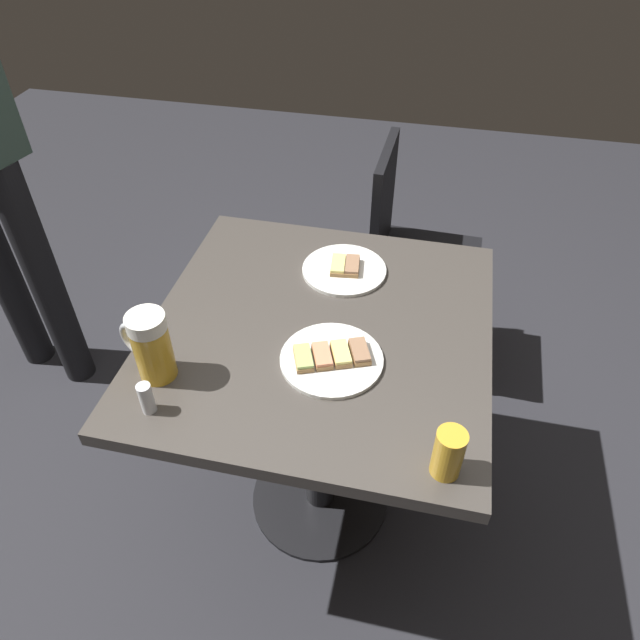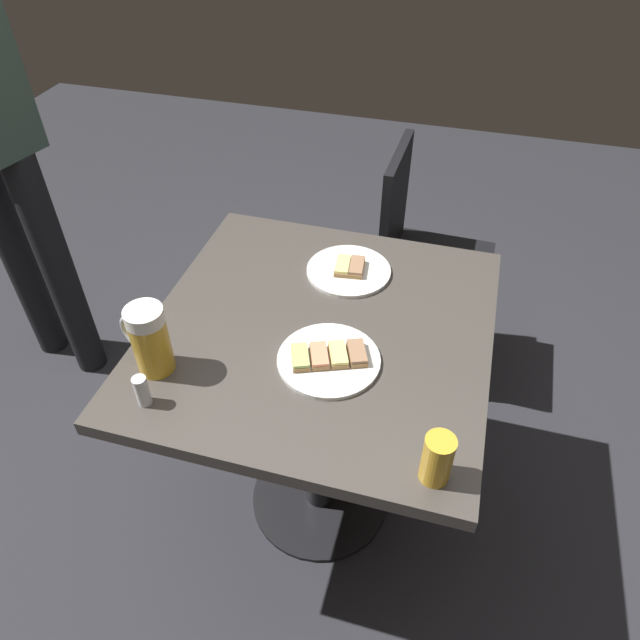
# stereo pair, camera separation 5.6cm
# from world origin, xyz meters

# --- Properties ---
(ground_plane) EXTENTS (6.00, 6.00, 0.00)m
(ground_plane) POSITION_xyz_m (0.00, 0.00, 0.00)
(ground_plane) COLOR #28282D
(cafe_table) EXTENTS (0.84, 0.81, 0.77)m
(cafe_table) POSITION_xyz_m (0.00, 0.00, 0.62)
(cafe_table) COLOR black
(cafe_table) RESTS_ON ground_plane
(plate_near) EXTENTS (0.23, 0.23, 0.03)m
(plate_near) POSITION_xyz_m (-0.11, -0.05, 0.78)
(plate_near) COLOR white
(plate_near) RESTS_ON cafe_table
(plate_far) EXTENTS (0.23, 0.23, 0.03)m
(plate_far) POSITION_xyz_m (0.23, -0.02, 0.78)
(plate_far) COLOR white
(plate_far) RESTS_ON cafe_table
(beer_mug) EXTENTS (0.08, 0.14, 0.17)m
(beer_mug) POSITION_xyz_m (-0.23, 0.32, 0.85)
(beer_mug) COLOR gold
(beer_mug) RESTS_ON cafe_table
(beer_glass_small) EXTENTS (0.06, 0.06, 0.11)m
(beer_glass_small) POSITION_xyz_m (-0.34, -0.32, 0.83)
(beer_glass_small) COLOR gold
(beer_glass_small) RESTS_ON cafe_table
(salt_shaker) EXTENTS (0.03, 0.03, 0.07)m
(salt_shaker) POSITION_xyz_m (-0.33, 0.29, 0.81)
(salt_shaker) COLOR silver
(salt_shaker) RESTS_ON cafe_table
(cafe_chair) EXTENTS (0.39, 0.39, 0.88)m
(cafe_chair) POSITION_xyz_m (0.73, -0.16, 0.52)
(cafe_chair) COLOR black
(cafe_chair) RESTS_ON ground_plane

